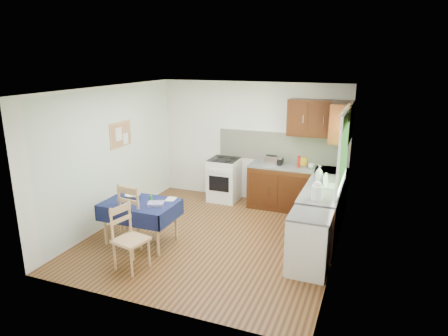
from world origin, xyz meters
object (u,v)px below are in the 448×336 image
at_px(chair_far, 136,213).
at_px(chair_near, 128,236).
at_px(dining_table, 140,208).
at_px(dish_rack, 325,185).
at_px(kettle, 317,191).
at_px(toaster, 271,160).
at_px(sandwich_press, 276,160).

distance_m(chair_far, chair_near, 0.76).
bearing_deg(chair_far, dining_table, -98.83).
xyz_separation_m(dish_rack, kettle, (-0.03, -0.70, 0.11)).
bearing_deg(dining_table, toaster, 65.32).
xyz_separation_m(dining_table, chair_near, (0.30, -0.78, -0.10)).
bearing_deg(chair_near, dish_rack, -36.70).
bearing_deg(dining_table, sandwich_press, 64.68).
bearing_deg(kettle, chair_near, -149.66).
bearing_deg(chair_near, kettle, -47.07).
relative_size(toaster, dish_rack, 0.61).
relative_size(dining_table, dish_rack, 2.79).
distance_m(dining_table, sandwich_press, 2.95).
height_order(chair_near, dish_rack, dish_rack).
height_order(dining_table, kettle, kettle).
xyz_separation_m(chair_far, chair_near, (0.33, -0.68, -0.05)).
bearing_deg(sandwich_press, toaster, -132.76).
relative_size(chair_near, kettle, 3.29).
bearing_deg(chair_near, chair_far, 38.10).
bearing_deg(dish_rack, kettle, -75.66).
bearing_deg(dining_table, kettle, 22.04).
distance_m(toaster, sandwich_press, 0.09).
xyz_separation_m(sandwich_press, dish_rack, (1.12, -1.08, -0.05)).
bearing_deg(toaster, chair_far, -134.52).
bearing_deg(sandwich_press, dish_rack, -32.82).
height_order(chair_near, kettle, kettle).
relative_size(chair_near, dish_rack, 2.27).
bearing_deg(sandwich_press, chair_near, -101.61).
xyz_separation_m(dining_table, dish_rack, (2.76, 1.34, 0.32)).
distance_m(chair_far, sandwich_press, 3.05).
relative_size(chair_far, chair_near, 1.10).
bearing_deg(sandwich_press, chair_far, -112.35).
height_order(dining_table, chair_far, chair_far).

